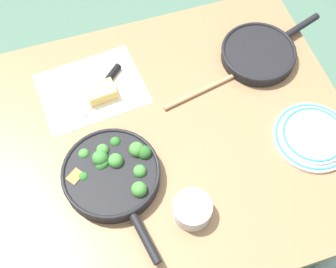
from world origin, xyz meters
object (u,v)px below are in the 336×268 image
cheese_block (101,92)px  prep_bowl_steel (192,210)px  skillet_eggs (259,53)px  skillet_broccoli (113,174)px  wooden_spoon (228,78)px  dinner_plate_stack (313,136)px  grater_knife (105,84)px

cheese_block → prep_bowl_steel: size_ratio=0.89×
skillet_eggs → prep_bowl_steel: prep_bowl_steel is taller
prep_bowl_steel → cheese_block: bearing=107.5°
skillet_broccoli → prep_bowl_steel: size_ratio=3.90×
skillet_eggs → prep_bowl_steel: 0.62m
wooden_spoon → dinner_plate_stack: dinner_plate_stack is taller
skillet_broccoli → prep_bowl_steel: bearing=36.0°
dinner_plate_stack → prep_bowl_steel: bearing=-165.0°
grater_knife → prep_bowl_steel: 0.53m
grater_knife → cheese_block: size_ratio=1.96×
skillet_broccoli → grater_knife: (0.06, 0.33, -0.02)m
grater_knife → dinner_plate_stack: size_ratio=0.78×
skillet_eggs → prep_bowl_steel: size_ratio=3.57×
skillet_eggs → cheese_block: size_ratio=4.02×
skillet_broccoli → wooden_spoon: size_ratio=1.10×
skillet_broccoli → cheese_block: (0.04, 0.30, -0.01)m
grater_knife → cheese_block: (-0.02, -0.04, 0.01)m
skillet_broccoli → cheese_block: 0.30m
wooden_spoon → prep_bowl_steel: bearing=-135.3°
wooden_spoon → cheese_block: size_ratio=4.00×
dinner_plate_stack → cheese_block: bearing=149.0°
cheese_block → dinner_plate_stack: bearing=-31.0°
wooden_spoon → cheese_block: (-0.42, 0.07, 0.01)m
cheese_block → prep_bowl_steel: prep_bowl_steel is taller
grater_knife → cheese_block: bearing=17.3°
skillet_eggs → dinner_plate_stack: size_ratio=1.61×
grater_knife → wooden_spoon: bearing=123.1°
skillet_eggs → wooden_spoon: (-0.13, -0.06, -0.01)m
skillet_broccoli → wooden_spoon: (0.46, 0.23, -0.02)m
skillet_eggs → prep_bowl_steel: bearing=-150.2°
skillet_broccoli → skillet_eggs: 0.66m
skillet_broccoli → dinner_plate_stack: bearing=74.3°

